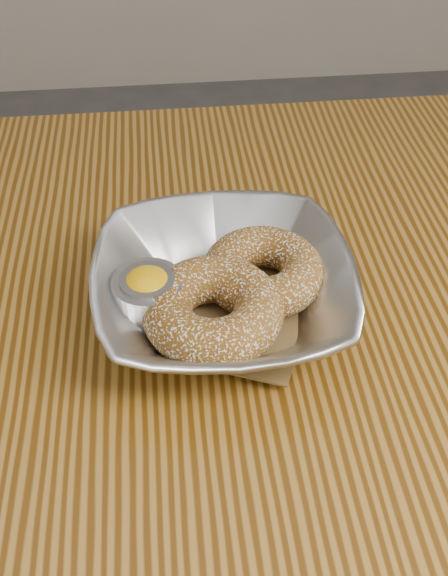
{
  "coord_description": "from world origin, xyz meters",
  "views": [
    {
      "loc": [
        -0.09,
        -0.39,
        1.17
      ],
      "look_at": [
        -0.04,
        0.03,
        0.78
      ],
      "focal_mm": 42.0,
      "sensor_mm": 36.0,
      "label": 1
    }
  ],
  "objects": [
    {
      "name": "serving_bowl",
      "position": [
        -0.04,
        0.03,
        0.78
      ],
      "size": [
        0.22,
        0.22,
        0.05
      ],
      "primitive_type": "imported",
      "color": "#B1B3B8",
      "rests_on": "table"
    },
    {
      "name": "donut_back",
      "position": [
        -0.01,
        0.05,
        0.78
      ],
      "size": [
        0.14,
        0.14,
        0.04
      ],
      "primitive_type": "torus",
      "rotation": [
        0.0,
        0.0,
        0.4
      ],
      "color": "brown",
      "rests_on": "parchment"
    },
    {
      "name": "ramekin",
      "position": [
        -0.11,
        0.02,
        0.78
      ],
      "size": [
        0.06,
        0.06,
        0.05
      ],
      "color": "#B1B3B8",
      "rests_on": "table"
    },
    {
      "name": "donut_front",
      "position": [
        -0.06,
        0.0,
        0.78
      ],
      "size": [
        0.15,
        0.15,
        0.04
      ],
      "primitive_type": "torus",
      "rotation": [
        0.0,
        0.0,
        0.29
      ],
      "color": "brown",
      "rests_on": "parchment"
    },
    {
      "name": "parchment",
      "position": [
        -0.04,
        0.03,
        0.76
      ],
      "size": [
        0.19,
        0.19,
        0.0
      ],
      "primitive_type": "cube",
      "rotation": [
        0.0,
        0.0,
        1.18
      ],
      "color": "brown",
      "rests_on": "table"
    },
    {
      "name": "table",
      "position": [
        0.0,
        0.0,
        0.65
      ],
      "size": [
        1.2,
        0.8,
        0.75
      ],
      "color": "brown",
      "rests_on": "ground_plane"
    }
  ]
}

